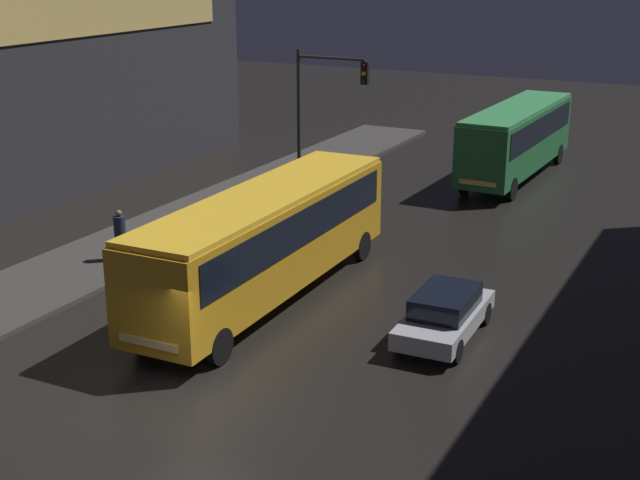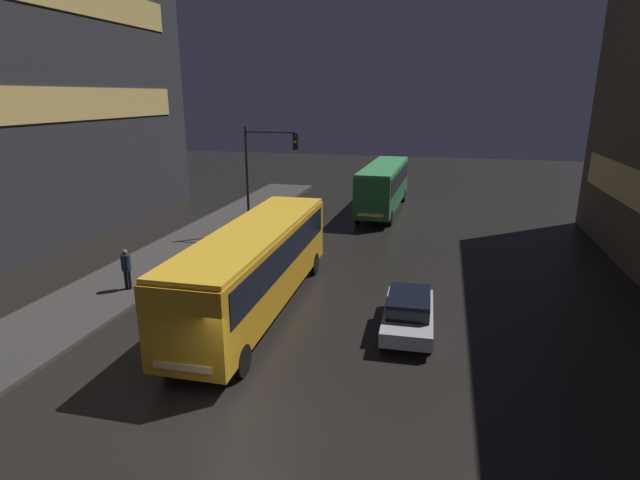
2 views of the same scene
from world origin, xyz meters
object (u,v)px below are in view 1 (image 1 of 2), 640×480
Objects in this scene: bus_far at (517,134)px; pedestrian_mid at (120,230)px; bus_near at (267,234)px; traffic_light_main at (322,103)px; car_taxi at (445,313)px.

bus_far reaches higher than pedestrian_mid.
pedestrian_mid is at bearing 65.81° from bus_far.
pedestrian_mid is at bearing -5.29° from bus_near.
bus_near is at bearing -71.98° from traffic_light_main.
car_taxi is 2.42× the size of pedestrian_mid.
traffic_light_main is (2.76, 9.68, 3.13)m from pedestrian_mid.
bus_far is 2.53× the size of car_taxi.
bus_near reaches higher than car_taxi.
bus_far is at bearing -98.99° from bus_near.
bus_far is 10.52m from traffic_light_main.
traffic_light_main reaches higher than pedestrian_mid.
car_taxi is at bearing 101.16° from bus_far.
traffic_light_main is at bearing -72.85° from bus_near.
bus_far is (2.65, 18.53, 0.01)m from bus_near.
bus_near is 1.88× the size of traffic_light_main.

